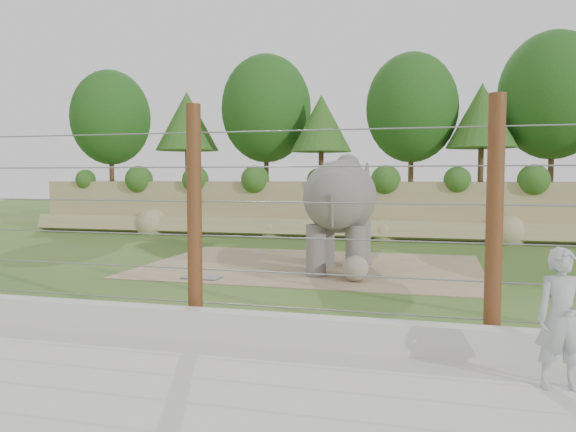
% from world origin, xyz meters
% --- Properties ---
extents(ground, '(90.00, 90.00, 0.00)m').
position_xyz_m(ground, '(0.00, 0.00, 0.00)').
color(ground, '#2D5616').
rests_on(ground, ground).
extents(back_embankment, '(30.00, 5.52, 8.77)m').
position_xyz_m(back_embankment, '(0.59, 12.68, 3.97)').
color(back_embankment, '#9B8A5B').
rests_on(back_embankment, ground).
extents(dirt_patch, '(10.00, 7.00, 0.02)m').
position_xyz_m(dirt_patch, '(0.50, 3.00, 0.01)').
color(dirt_patch, '#8C7458').
rests_on(dirt_patch, ground).
extents(drain_grate, '(1.00, 0.60, 0.03)m').
position_xyz_m(drain_grate, '(-1.91, 0.17, 0.04)').
color(drain_grate, '#262628').
rests_on(drain_grate, dirt_patch).
extents(elephant, '(1.95, 4.21, 3.35)m').
position_xyz_m(elephant, '(1.48, 2.23, 1.68)').
color(elephant, '#58524F').
rests_on(elephant, ground).
extents(stone_ball, '(0.68, 0.68, 0.68)m').
position_xyz_m(stone_ball, '(2.14, 0.73, 0.36)').
color(stone_ball, gray).
rests_on(stone_ball, dirt_patch).
extents(retaining_wall, '(26.00, 0.35, 0.50)m').
position_xyz_m(retaining_wall, '(0.00, -5.00, 0.25)').
color(retaining_wall, beige).
rests_on(retaining_wall, ground).
extents(walkway, '(26.00, 4.00, 0.01)m').
position_xyz_m(walkway, '(0.00, -7.00, 0.01)').
color(walkway, beige).
rests_on(walkway, ground).
extents(barrier_fence, '(20.26, 0.26, 4.00)m').
position_xyz_m(barrier_fence, '(0.00, -4.50, 2.00)').
color(barrier_fence, '#512C15').
rests_on(barrier_fence, ground).
extents(zookeeper, '(0.74, 0.56, 1.82)m').
position_xyz_m(zookeeper, '(5.71, -5.92, 0.92)').
color(zookeeper, '#B2B9BC').
rests_on(zookeeper, walkway).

